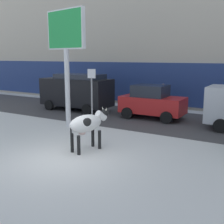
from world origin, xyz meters
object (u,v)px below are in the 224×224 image
Objects in this scene: billboard at (66,37)px; cow_holstein at (87,124)px; car_black_van at (77,91)px; car_red_hatchback at (152,102)px; street_sign at (92,93)px; pedestrian_near_billboard at (163,97)px.

cow_holstein is at bearing -40.18° from billboard.
billboard is 1.21× the size of car_black_van.
car_red_hatchback reaches higher than cow_holstein.
street_sign is at bearing 31.98° from billboard.
billboard is at bearing -58.00° from car_black_van.
pedestrian_near_billboard is at bearing 96.79° from car_red_hatchback.
car_red_hatchback is (5.15, 0.13, -0.32)m from car_black_van.
car_red_hatchback is at bearing -83.21° from pedestrian_near_billboard.
cow_holstein is 6.38m from car_red_hatchback.
cow_holstein is 1.12× the size of pedestrian_near_billboard.
street_sign reaches higher than car_red_hatchback.
billboard reaches higher than cow_holstein.
pedestrian_near_billboard reaches higher than cow_holstein.
billboard is 5.87m from car_red_hatchback.
street_sign is (1.00, 0.63, -2.64)m from billboard.
car_red_hatchback is at bearing 91.30° from cow_holstein.
cow_holstein is 0.35× the size of billboard.
cow_holstein is 3.74m from street_sign.
cow_holstein is 0.42× the size of car_black_van.
car_black_van is at bearing -152.75° from pedestrian_near_billboard.
street_sign is (3.35, -3.13, 0.43)m from car_black_van.
cow_holstein is at bearing -49.70° from car_black_van.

